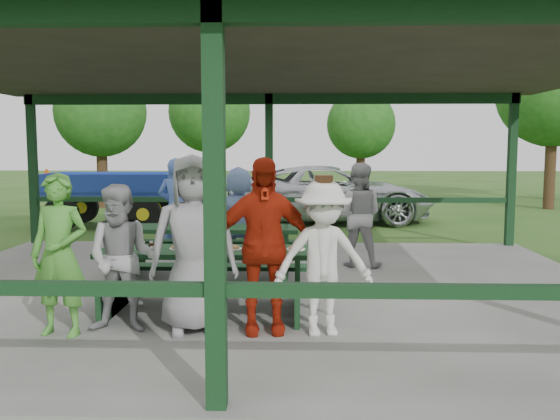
{
  "coord_description": "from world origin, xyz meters",
  "views": [
    {
      "loc": [
        0.62,
        -8.05,
        2.04
      ],
      "look_at": [
        0.36,
        -0.3,
        1.22
      ],
      "focal_mm": 38.0,
      "sensor_mm": 36.0,
      "label": 1
    }
  ],
  "objects_px": {
    "contestant_white_fedora": "(323,258)",
    "spectator_blue": "(176,209)",
    "spectator_lblue": "(239,215)",
    "picnic_table_far": "(208,244)",
    "picnic_table_near": "(207,272)",
    "pickup_truck": "(330,194)",
    "contestant_red": "(262,245)",
    "contestant_grey_left": "(122,258)",
    "farm_trailer": "(111,198)",
    "contestant_green": "(59,255)",
    "spectator_grey": "(358,215)",
    "contestant_grey_mid": "(194,244)"
  },
  "relations": [
    {
      "from": "contestant_white_fedora",
      "to": "spectator_blue",
      "type": "height_order",
      "value": "spectator_blue"
    },
    {
      "from": "spectator_lblue",
      "to": "picnic_table_far",
      "type": "bearing_deg",
      "value": 74.02
    },
    {
      "from": "picnic_table_near",
      "to": "contestant_white_fedora",
      "type": "distance_m",
      "value": 1.61
    },
    {
      "from": "spectator_lblue",
      "to": "pickup_truck",
      "type": "xyz_separation_m",
      "value": [
        1.84,
        6.41,
        -0.14
      ]
    },
    {
      "from": "contestant_red",
      "to": "picnic_table_near",
      "type": "bearing_deg",
      "value": 126.54
    },
    {
      "from": "picnic_table_near",
      "to": "contestant_grey_left",
      "type": "xyz_separation_m",
      "value": [
        -0.77,
        -0.78,
        0.31
      ]
    },
    {
      "from": "picnic_table_near",
      "to": "farm_trailer",
      "type": "relative_size",
      "value": 0.58
    },
    {
      "from": "spectator_lblue",
      "to": "contestant_red",
      "type": "bearing_deg",
      "value": 104.39
    },
    {
      "from": "contestant_green",
      "to": "spectator_lblue",
      "type": "xyz_separation_m",
      "value": [
        1.46,
        3.91,
        -0.03
      ]
    },
    {
      "from": "contestant_green",
      "to": "spectator_grey",
      "type": "height_order",
      "value": "spectator_grey"
    },
    {
      "from": "spectator_lblue",
      "to": "spectator_blue",
      "type": "height_order",
      "value": "spectator_blue"
    },
    {
      "from": "contestant_green",
      "to": "farm_trailer",
      "type": "bearing_deg",
      "value": 111.95
    },
    {
      "from": "contestant_grey_left",
      "to": "spectator_grey",
      "type": "bearing_deg",
      "value": 51.67
    },
    {
      "from": "picnic_table_far",
      "to": "contestant_green",
      "type": "relative_size",
      "value": 1.62
    },
    {
      "from": "contestant_grey_mid",
      "to": "spectator_blue",
      "type": "height_order",
      "value": "contestant_grey_mid"
    },
    {
      "from": "spectator_grey",
      "to": "contestant_grey_mid",
      "type": "bearing_deg",
      "value": 72.89
    },
    {
      "from": "contestant_grey_mid",
      "to": "contestant_white_fedora",
      "type": "relative_size",
      "value": 1.13
    },
    {
      "from": "picnic_table_near",
      "to": "spectator_blue",
      "type": "distance_m",
      "value": 3.5
    },
    {
      "from": "contestant_green",
      "to": "contestant_grey_mid",
      "type": "xyz_separation_m",
      "value": [
        1.36,
        0.16,
        0.1
      ]
    },
    {
      "from": "contestant_white_fedora",
      "to": "spectator_lblue",
      "type": "height_order",
      "value": "contestant_white_fedora"
    },
    {
      "from": "picnic_table_far",
      "to": "contestant_grey_left",
      "type": "distance_m",
      "value": 2.84
    },
    {
      "from": "contestant_grey_left",
      "to": "pickup_truck",
      "type": "height_order",
      "value": "contestant_grey_left"
    },
    {
      "from": "picnic_table_far",
      "to": "contestant_grey_mid",
      "type": "relative_size",
      "value": 1.46
    },
    {
      "from": "picnic_table_far",
      "to": "spectator_lblue",
      "type": "xyz_separation_m",
      "value": [
        0.38,
        0.99,
        0.34
      ]
    },
    {
      "from": "picnic_table_far",
      "to": "farm_trailer",
      "type": "bearing_deg",
      "value": 119.17
    },
    {
      "from": "contestant_white_fedora",
      "to": "contestant_green",
      "type": "bearing_deg",
      "value": 173.43
    },
    {
      "from": "pickup_truck",
      "to": "contestant_grey_left",
      "type": "bearing_deg",
      "value": 161.21
    },
    {
      "from": "picnic_table_near",
      "to": "pickup_truck",
      "type": "height_order",
      "value": "pickup_truck"
    },
    {
      "from": "picnic_table_near",
      "to": "picnic_table_far",
      "type": "distance_m",
      "value": 2.02
    },
    {
      "from": "contestant_white_fedora",
      "to": "spectator_blue",
      "type": "xyz_separation_m",
      "value": [
        -2.39,
        4.13,
        0.08
      ]
    },
    {
      "from": "contestant_grey_left",
      "to": "pickup_truck",
      "type": "distance_m",
      "value": 10.52
    },
    {
      "from": "spectator_lblue",
      "to": "pickup_truck",
      "type": "distance_m",
      "value": 6.67
    },
    {
      "from": "picnic_table_near",
      "to": "contestant_grey_mid",
      "type": "distance_m",
      "value": 0.9
    },
    {
      "from": "contestant_grey_mid",
      "to": "farm_trailer",
      "type": "xyz_separation_m",
      "value": [
        -3.77,
        9.02,
        -0.29
      ]
    },
    {
      "from": "contestant_grey_mid",
      "to": "farm_trailer",
      "type": "distance_m",
      "value": 9.78
    },
    {
      "from": "spectator_grey",
      "to": "pickup_truck",
      "type": "height_order",
      "value": "spectator_grey"
    },
    {
      "from": "contestant_red",
      "to": "spectator_blue",
      "type": "height_order",
      "value": "contestant_red"
    },
    {
      "from": "picnic_table_near",
      "to": "picnic_table_far",
      "type": "height_order",
      "value": "same"
    },
    {
      "from": "contestant_grey_mid",
      "to": "spectator_grey",
      "type": "bearing_deg",
      "value": 48.71
    },
    {
      "from": "picnic_table_far",
      "to": "contestant_grey_left",
      "type": "xyz_separation_m",
      "value": [
        -0.47,
        -2.78,
        0.3
      ]
    },
    {
      "from": "picnic_table_far",
      "to": "spectator_blue",
      "type": "height_order",
      "value": "spectator_blue"
    },
    {
      "from": "contestant_red",
      "to": "spectator_blue",
      "type": "relative_size",
      "value": 1.04
    },
    {
      "from": "spectator_lblue",
      "to": "farm_trailer",
      "type": "xyz_separation_m",
      "value": [
        -3.86,
        5.26,
        -0.17
      ]
    },
    {
      "from": "contestant_grey_mid",
      "to": "spectator_grey",
      "type": "distance_m",
      "value": 4.12
    },
    {
      "from": "contestant_grey_left",
      "to": "contestant_grey_mid",
      "type": "distance_m",
      "value": 0.77
    },
    {
      "from": "contestant_grey_left",
      "to": "spectator_blue",
      "type": "distance_m",
      "value": 4.11
    },
    {
      "from": "picnic_table_near",
      "to": "spectator_lblue",
      "type": "xyz_separation_m",
      "value": [
        0.08,
        2.99,
        0.34
      ]
    },
    {
      "from": "farm_trailer",
      "to": "spectator_blue",
      "type": "bearing_deg",
      "value": -64.3
    },
    {
      "from": "spectator_blue",
      "to": "contestant_green",
      "type": "bearing_deg",
      "value": 90.61
    },
    {
      "from": "picnic_table_far",
      "to": "contestant_red",
      "type": "bearing_deg",
      "value": -70.03
    }
  ]
}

